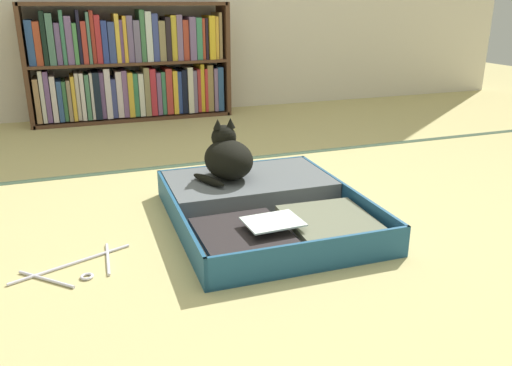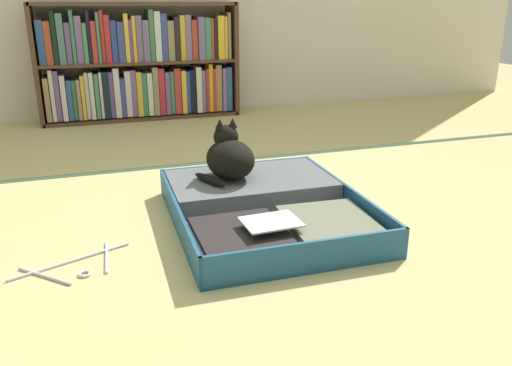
{
  "view_description": "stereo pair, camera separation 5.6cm",
  "coord_description": "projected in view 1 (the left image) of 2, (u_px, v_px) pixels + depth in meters",
  "views": [
    {
      "loc": [
        -0.56,
        -1.55,
        0.81
      ],
      "look_at": [
        0.06,
        0.15,
        0.17
      ],
      "focal_mm": 36.18,
      "sensor_mm": 36.0,
      "label": 1
    },
    {
      "loc": [
        -0.51,
        -1.57,
        0.81
      ],
      "look_at": [
        0.06,
        0.15,
        0.17
      ],
      "focal_mm": 36.18,
      "sensor_mm": 36.0,
      "label": 2
    }
  ],
  "objects": [
    {
      "name": "bookshelf",
      "position": [
        131.0,
        66.0,
        3.65
      ],
      "size": [
        1.4,
        0.27,
        0.81
      ],
      "color": "#533423",
      "rests_on": "ground_plane"
    },
    {
      "name": "ground_plane",
      "position": [
        256.0,
        244.0,
        1.82
      ],
      "size": [
        10.0,
        10.0,
        0.0
      ],
      "primitive_type": "plane",
      "color": "tan"
    },
    {
      "name": "clothes_hanger",
      "position": [
        77.0,
        268.0,
        1.65
      ],
      "size": [
        0.38,
        0.27,
        0.01
      ],
      "color": "silver",
      "rests_on": "ground_plane"
    },
    {
      "name": "black_cat",
      "position": [
        227.0,
        157.0,
        2.14
      ],
      "size": [
        0.26,
        0.27,
        0.24
      ],
      "color": "black",
      "rests_on": "open_suitcase"
    },
    {
      "name": "tatami_border",
      "position": [
        191.0,
        164.0,
        2.71
      ],
      "size": [
        4.8,
        0.05,
        0.0
      ],
      "color": "#324531",
      "rests_on": "ground_plane"
    },
    {
      "name": "open_suitcase",
      "position": [
        261.0,
        205.0,
        2.05
      ],
      "size": [
        0.71,
        0.88,
        0.11
      ],
      "color": "#1F5279",
      "rests_on": "ground_plane"
    }
  ]
}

